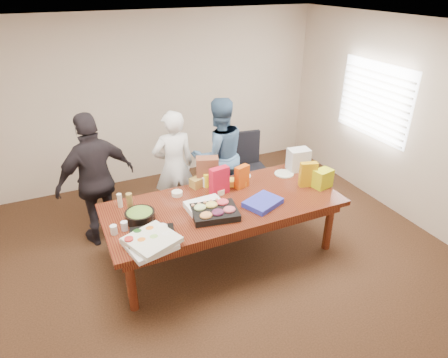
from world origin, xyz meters
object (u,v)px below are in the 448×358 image
sheet_cake (205,206)px  office_chair (252,167)px  conference_table (224,229)px  person_center (174,166)px  salad_bowl (140,216)px  person_right (219,155)px

sheet_cake → office_chair: bearing=40.9°
conference_table → person_center: person_center is taller
salad_bowl → person_center: bearing=54.9°
person_right → salad_bowl: (-1.41, -1.04, -0.04)m
conference_table → office_chair: size_ratio=2.88×
person_right → sheet_cake: person_right is taller
office_chair → person_center: person_center is taller
conference_table → salad_bowl: size_ratio=8.50×
sheet_cake → person_center: bearing=87.5°
office_chair → sheet_cake: size_ratio=2.31×
office_chair → person_center: bearing=-166.5°
conference_table → person_right: person_right is taller
conference_table → sheet_cake: 0.48m
person_center → person_right: person_right is taller
office_chair → person_right: 0.71m
conference_table → sheet_cake: (-0.25, -0.04, 0.41)m
person_center → conference_table: bearing=103.5°
conference_table → salad_bowl: (-0.99, 0.04, 0.43)m
conference_table → salad_bowl: salad_bowl is taller
sheet_cake → salad_bowl: bearing=171.1°
person_right → sheet_cake: 1.31m
office_chair → person_center: 1.32m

